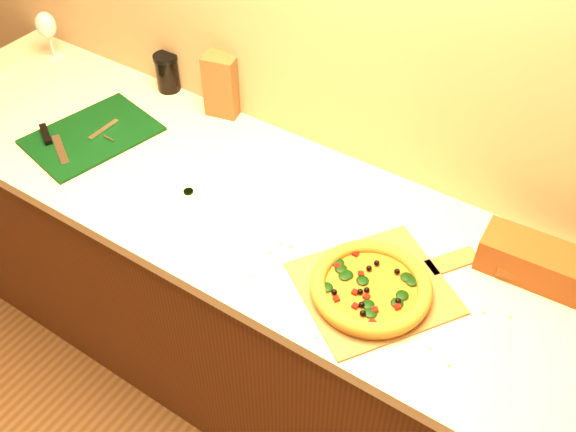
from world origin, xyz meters
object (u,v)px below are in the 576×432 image
at_px(pizza, 371,287).
at_px(rolling_pin, 550,281).
at_px(cutting_board, 90,135).
at_px(wine_glass, 46,26).
at_px(dark_jar, 167,72).
at_px(pizza_peel, 379,286).

xyz_separation_m(pizza, rolling_pin, (0.36, 0.26, -0.00)).
height_order(cutting_board, wine_glass, wine_glass).
height_order(rolling_pin, dark_jar, dark_jar).
bearing_deg(rolling_pin, pizza, -144.07).
xyz_separation_m(pizza, cutting_board, (-1.05, 0.07, -0.02)).
xyz_separation_m(cutting_board, dark_jar, (0.03, 0.35, 0.06)).
height_order(pizza, dark_jar, dark_jar).
bearing_deg(pizza, cutting_board, 176.09).
distance_m(wine_glass, dark_jar, 0.50).
bearing_deg(cutting_board, rolling_pin, 20.37).
bearing_deg(pizza_peel, pizza, -70.18).
height_order(cutting_board, rolling_pin, rolling_pin).
height_order(pizza_peel, wine_glass, wine_glass).
bearing_deg(cutting_board, wine_glass, 162.47).
height_order(cutting_board, dark_jar, dark_jar).
bearing_deg(pizza, wine_glass, 167.29).
bearing_deg(pizza_peel, rolling_pin, 66.92).
bearing_deg(wine_glass, cutting_board, -30.17).
distance_m(cutting_board, wine_glass, 0.55).
xyz_separation_m(rolling_pin, wine_glass, (-1.87, 0.08, 0.10)).
relative_size(pizza_peel, dark_jar, 3.79).
relative_size(pizza, cutting_board, 0.69).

